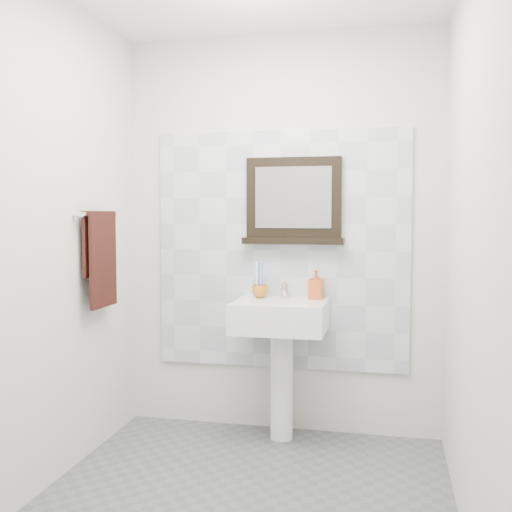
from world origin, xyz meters
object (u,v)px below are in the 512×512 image
at_px(hand_towel, 100,251).
at_px(soap_dispenser, 316,284).
at_px(pedestal_sink, 280,331).
at_px(toothbrush_cup, 260,291).
at_px(framed_mirror, 294,203).

bearing_deg(hand_towel, soap_dispenser, 23.08).
distance_m(pedestal_sink, toothbrush_cup, 0.29).
xyz_separation_m(toothbrush_cup, framed_mirror, (0.20, 0.08, 0.55)).
height_order(soap_dispenser, framed_mirror, framed_mirror).
distance_m(toothbrush_cup, framed_mirror, 0.59).
xyz_separation_m(pedestal_sink, soap_dispenser, (0.20, 0.13, 0.27)).
height_order(toothbrush_cup, soap_dispenser, soap_dispenser).
xyz_separation_m(pedestal_sink, framed_mirror, (0.05, 0.19, 0.77)).
distance_m(soap_dispenser, hand_towel, 1.30).
bearing_deg(hand_towel, toothbrush_cup, 29.96).
relative_size(toothbrush_cup, hand_towel, 0.18).
relative_size(toothbrush_cup, soap_dispenser, 0.56).
bearing_deg(pedestal_sink, soap_dispenser, 33.30).
height_order(pedestal_sink, toothbrush_cup, pedestal_sink).
bearing_deg(pedestal_sink, hand_towel, -159.22).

